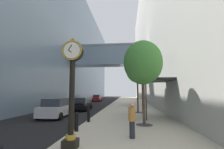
# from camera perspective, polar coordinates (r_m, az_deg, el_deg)

# --- Properties ---
(ground_plane) EXTENTS (110.00, 110.00, 0.00)m
(ground_plane) POSITION_cam_1_polar(r_m,az_deg,el_deg) (28.37, -0.77, -10.89)
(ground_plane) COLOR black
(ground_plane) RESTS_ON ground
(sidewalk_right) EXTENTS (6.88, 80.00, 0.14)m
(sidewalk_right) POSITION_cam_1_polar(r_m,az_deg,el_deg) (31.18, 6.25, -10.31)
(sidewalk_right) COLOR #BCB29E
(sidewalk_right) RESTS_ON ground
(building_block_left) EXTENTS (23.43, 80.00, 25.52)m
(building_block_left) POSITION_cam_1_polar(r_m,az_deg,el_deg) (35.95, -19.31, 10.97)
(building_block_left) COLOR slate
(building_block_left) RESTS_ON ground
(building_block_right) EXTENTS (9.00, 80.00, 30.87)m
(building_block_right) POSITION_cam_1_polar(r_m,az_deg,el_deg) (34.74, 19.71, 16.35)
(building_block_right) COLOR #B7B2A8
(building_block_right) RESTS_ON ground
(street_clock) EXTENTS (0.84, 0.55, 4.43)m
(street_clock) POSITION_cam_1_polar(r_m,az_deg,el_deg) (6.62, -14.12, -3.90)
(street_clock) COLOR black
(street_clock) RESTS_ON sidewalk_right
(bollard_third) EXTENTS (0.23, 0.23, 1.07)m
(bollard_third) POSITION_cam_1_polar(r_m,az_deg,el_deg) (9.53, -12.53, -15.88)
(bollard_third) COLOR black
(bollard_third) RESTS_ON sidewalk_right
(bollard_fourth) EXTENTS (0.23, 0.23, 1.07)m
(bollard_fourth) POSITION_cam_1_polar(r_m,az_deg,el_deg) (12.17, -8.35, -13.81)
(bollard_fourth) COLOR black
(bollard_fourth) RESTS_ON sidewalk_right
(street_tree_near) EXTENTS (2.66, 2.66, 5.73)m
(street_tree_near) POSITION_cam_1_polar(r_m,az_deg,el_deg) (11.22, 10.98, 4.17)
(street_tree_near) COLOR #333335
(street_tree_near) RESTS_ON sidewalk_right
(street_tree_mid_near) EXTENTS (2.45, 2.45, 5.98)m
(street_tree_mid_near) POSITION_cam_1_polar(r_m,az_deg,el_deg) (17.56, 9.03, 1.60)
(street_tree_mid_near) COLOR #333335
(street_tree_mid_near) RESTS_ON sidewalk_right
(pedestrian_walking) EXTENTS (0.43, 0.43, 1.68)m
(pedestrian_walking) POSITION_cam_1_polar(r_m,az_deg,el_deg) (7.98, 7.15, -15.49)
(pedestrian_walking) COLOR #23232D
(pedestrian_walking) RESTS_ON sidewalk_right
(storefront_awning) EXTENTS (2.40, 3.60, 3.30)m
(storefront_awning) POSITION_cam_1_polar(r_m,az_deg,el_deg) (14.59, 15.47, -2.21)
(storefront_awning) COLOR black
(storefront_awning) RESTS_ON sidewalk_right
(car_red_near) EXTENTS (2.01, 4.34, 1.61)m
(car_red_near) POSITION_cam_1_polar(r_m,az_deg,el_deg) (40.17, -5.33, -8.37)
(car_red_near) COLOR #AD191E
(car_red_near) RESTS_ON ground
(car_silver_mid) EXTENTS (2.22, 4.56, 1.72)m
(car_silver_mid) POSITION_cam_1_polar(r_m,az_deg,el_deg) (15.88, -19.13, -11.25)
(car_silver_mid) COLOR #B7BABF
(car_silver_mid) RESTS_ON ground
(car_black_far) EXTENTS (2.20, 4.26, 1.60)m
(car_black_far) POSITION_cam_1_polar(r_m,az_deg,el_deg) (20.90, -10.96, -10.32)
(car_black_far) COLOR black
(car_black_far) RESTS_ON ground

